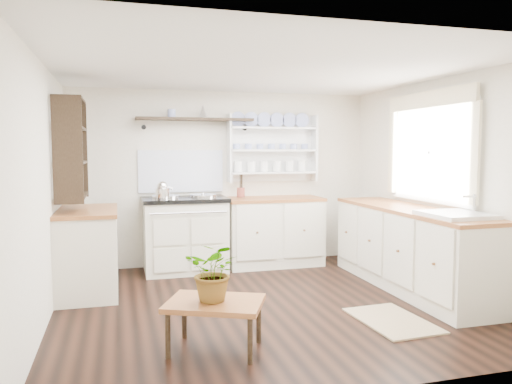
# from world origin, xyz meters

# --- Properties ---
(floor) EXTENTS (4.00, 3.80, 0.01)m
(floor) POSITION_xyz_m (0.00, 0.00, 0.00)
(floor) COLOR black
(floor) RESTS_ON ground
(wall_back) EXTENTS (4.00, 0.02, 2.30)m
(wall_back) POSITION_xyz_m (0.00, 1.90, 1.15)
(wall_back) COLOR beige
(wall_back) RESTS_ON ground
(wall_right) EXTENTS (0.02, 3.80, 2.30)m
(wall_right) POSITION_xyz_m (2.00, 0.00, 1.15)
(wall_right) COLOR beige
(wall_right) RESTS_ON ground
(wall_left) EXTENTS (0.02, 3.80, 2.30)m
(wall_left) POSITION_xyz_m (-2.00, 0.00, 1.15)
(wall_left) COLOR beige
(wall_left) RESTS_ON ground
(ceiling) EXTENTS (4.00, 3.80, 0.01)m
(ceiling) POSITION_xyz_m (0.00, 0.00, 2.30)
(ceiling) COLOR white
(ceiling) RESTS_ON wall_back
(window) EXTENTS (0.08, 1.55, 1.22)m
(window) POSITION_xyz_m (1.95, 0.15, 1.56)
(window) COLOR white
(window) RESTS_ON wall_right
(aga_cooker) EXTENTS (1.05, 0.73, 0.97)m
(aga_cooker) POSITION_xyz_m (-0.58, 1.57, 0.48)
(aga_cooker) COLOR beige
(aga_cooker) RESTS_ON floor
(back_cabinets) EXTENTS (1.27, 0.63, 0.90)m
(back_cabinets) POSITION_xyz_m (0.60, 1.60, 0.46)
(back_cabinets) COLOR beige
(back_cabinets) RESTS_ON floor
(right_cabinets) EXTENTS (0.62, 2.43, 0.90)m
(right_cabinets) POSITION_xyz_m (1.70, 0.10, 0.46)
(right_cabinets) COLOR beige
(right_cabinets) RESTS_ON floor
(belfast_sink) EXTENTS (0.55, 0.60, 0.45)m
(belfast_sink) POSITION_xyz_m (1.70, -0.65, 0.80)
(belfast_sink) COLOR white
(belfast_sink) RESTS_ON right_cabinets
(left_cabinets) EXTENTS (0.62, 1.13, 0.90)m
(left_cabinets) POSITION_xyz_m (-1.70, 0.90, 0.46)
(left_cabinets) COLOR beige
(left_cabinets) RESTS_ON floor
(plate_rack) EXTENTS (1.20, 0.22, 0.90)m
(plate_rack) POSITION_xyz_m (0.65, 1.86, 1.56)
(plate_rack) COLOR white
(plate_rack) RESTS_ON wall_back
(high_shelf) EXTENTS (1.50, 0.29, 0.16)m
(high_shelf) POSITION_xyz_m (-0.40, 1.78, 1.91)
(high_shelf) COLOR black
(high_shelf) RESTS_ON wall_back
(left_shelving) EXTENTS (0.28, 0.80, 1.05)m
(left_shelving) POSITION_xyz_m (-1.84, 0.90, 1.55)
(left_shelving) COLOR black
(left_shelving) RESTS_ON wall_left
(kettle) EXTENTS (0.17, 0.17, 0.21)m
(kettle) POSITION_xyz_m (-0.86, 1.45, 1.04)
(kettle) COLOR silver
(kettle) RESTS_ON aga_cooker
(utensil_crock) EXTENTS (0.11, 0.11, 0.12)m
(utensil_crock) POSITION_xyz_m (0.18, 1.68, 0.97)
(utensil_crock) COLOR brown
(utensil_crock) RESTS_ON back_cabinets
(center_table) EXTENTS (0.86, 0.76, 0.39)m
(center_table) POSITION_xyz_m (-0.69, -0.99, 0.34)
(center_table) COLOR brown
(center_table) RESTS_ON floor
(potted_plant) EXTENTS (0.54, 0.52, 0.46)m
(potted_plant) POSITION_xyz_m (-0.69, -0.99, 0.62)
(potted_plant) COLOR #3F7233
(potted_plant) RESTS_ON center_table
(floor_rug) EXTENTS (0.60, 0.88, 0.02)m
(floor_rug) POSITION_xyz_m (0.96, -0.79, 0.01)
(floor_rug) COLOR #916A54
(floor_rug) RESTS_ON floor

